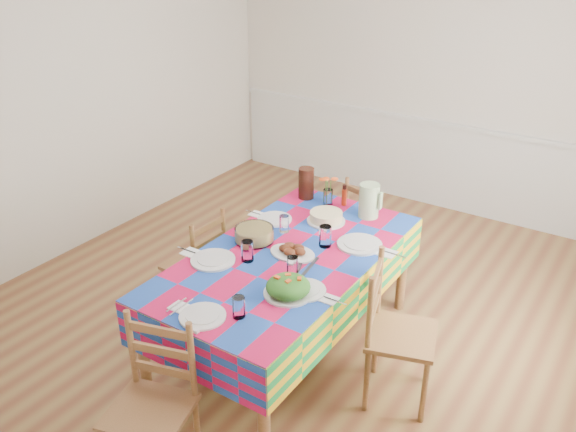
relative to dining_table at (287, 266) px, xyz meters
The scene contains 22 objects.
room 0.80m from the dining_table, 118.62° to the left, with size 4.58×5.08×2.78m.
wainscot 2.90m from the dining_table, 94.34° to the left, with size 4.41×0.06×0.92m.
dining_table is the anchor object (origin of this frame).
setting_near_head 0.81m from the dining_table, 86.63° to the right, with size 0.43×0.28×0.13m.
setting_left_near 0.43m from the dining_table, 135.67° to the right, with size 0.53×0.31×0.14m.
setting_left_far 0.46m from the dining_table, 132.66° to the left, with size 0.46×0.27×0.12m.
setting_right_near 0.40m from the dining_table, 44.00° to the right, with size 0.48×0.28×0.12m.
setting_right_far 0.44m from the dining_table, 49.50° to the left, with size 0.57×0.33×0.15m.
meat_platter 0.12m from the dining_table, 38.52° to the left, with size 0.31×0.23×0.06m.
salad_platter 0.48m from the dining_table, 55.82° to the right, with size 0.29×0.29×0.12m.
pasta_bowl 0.33m from the dining_table, behind, with size 0.27×0.27×0.10m.
cake 0.57m from the dining_table, 93.01° to the left, with size 0.28×0.28×0.08m.
serving_utensils 0.23m from the dining_table, 28.86° to the right, with size 0.15×0.34×0.01m.
flower_vase 0.86m from the dining_table, 101.73° to the left, with size 0.15×0.12×0.24m.
hot_sauce 0.90m from the dining_table, 93.88° to the left, with size 0.04×0.04×0.17m, color #AC2C0D.
green_pitcher 0.85m from the dining_table, 77.00° to the left, with size 0.15×0.15×0.26m, color #9DBF87.
tea_pitcher 0.94m from the dining_table, 114.16° to the left, with size 0.12×0.12×0.25m, color black.
name_card 0.97m from the dining_table, 88.21° to the right, with size 0.08×0.02×0.02m, color silver.
chair_near 1.28m from the dining_table, 90.54° to the right, with size 0.51×0.49×0.94m.
chair_far 1.29m from the dining_table, 90.52° to the left, with size 0.47×0.46×0.86m.
chair_left 0.84m from the dining_table, behind, with size 0.38×0.39×0.87m.
chair_right 0.83m from the dining_table, ahead, with size 0.51×0.53×0.97m.
Camera 1 is at (2.14, -3.29, 2.77)m, focal length 38.00 mm.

